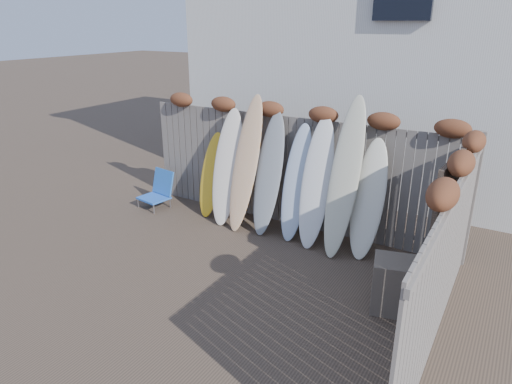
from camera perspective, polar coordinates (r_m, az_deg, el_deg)
The scene contains 15 objects.
ground at distance 6.78m, azimuth -5.30°, elevation -11.04°, with size 80.00×80.00×0.00m, color #493A2D.
back_fence at distance 8.15m, azimuth 4.67°, elevation 3.68°, with size 6.05×0.28×2.24m.
right_fence at distance 5.46m, azimuth 22.67°, elevation -7.31°, with size 0.28×4.40×2.24m.
house at distance 11.51m, azimuth 16.70°, elevation 18.08°, with size 8.50×5.50×6.33m.
beach_chair at distance 9.44m, azimuth -12.10°, elevation 0.25°, with size 0.63×0.66×0.73m.
wooden_crate at distance 6.27m, azimuth 17.13°, elevation -11.08°, with size 0.60×0.50×0.70m, color brown.
lattice_panel at distance 6.22m, azimuth 22.42°, elevation -4.95°, with size 0.06×1.37×2.06m, color brown.
surfboard_0 at distance 8.74m, azimuth -5.58°, elevation 2.13°, with size 0.48×0.07×1.64m, color gold.
surfboard_1 at distance 8.36m, azimuth -3.62°, elevation 3.10°, with size 0.54×0.07×2.17m, color silver.
surfboard_2 at distance 8.07m, azimuth -1.30°, elevation 3.56°, with size 0.49×0.07×2.46m, color #E0B669.
surfboard_3 at distance 7.94m, azimuth 1.60°, elevation 2.27°, with size 0.48×0.07×2.19m, color gray.
surfboard_4 at distance 7.76m, azimuth 5.06°, elevation 1.16°, with size 0.46×0.07×2.03m, color #A9BDD7.
surfboard_5 at distance 7.53m, azimuth 7.54°, elevation 1.14°, with size 0.50×0.07×2.21m, color silver.
surfboard_6 at distance 7.28m, azimuth 11.01°, elevation 1.78°, with size 0.48×0.07×2.60m, color beige.
surfboard_7 at distance 7.34m, azimuth 13.87°, elevation -0.90°, with size 0.50×0.07×1.94m, color white.
Camera 1 is at (3.47, -4.62, 3.55)m, focal length 32.00 mm.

